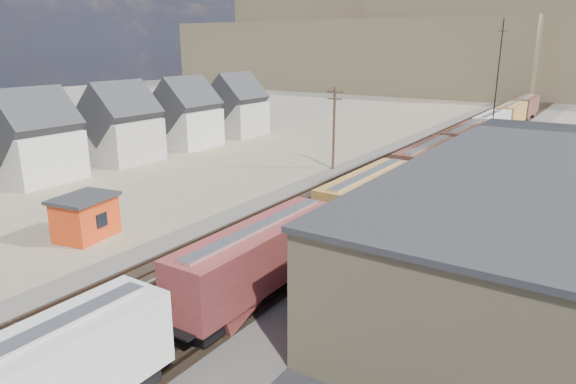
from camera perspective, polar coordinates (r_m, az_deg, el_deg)
The scene contains 11 objects.
ground at distance 28.44m, azimuth -22.22°, elevation -16.83°, with size 300.00×300.00×0.00m, color #6B6356.
ballast_bed at distance 67.67m, azimuth 14.62°, elevation 2.91°, with size 18.00×200.00×0.06m, color #4C4742.
dirt_yard at distance 68.19m, azimuth -4.34°, elevation 3.47°, with size 24.00×180.00×0.03m, color brown.
rail_tracks at distance 67.82m, azimuth 14.19°, elevation 3.04°, with size 11.40×200.00×0.24m.
freight_train at distance 64.04m, azimuth 17.39°, elevation 4.49°, with size 3.00×119.74×4.46m.
warehouse at distance 39.76m, azimuth 23.62°, elevation -1.71°, with size 12.40×40.40×7.25m.
utility_pole_north at distance 62.72m, azimuth 5.13°, elevation 7.26°, with size 2.20×0.32×10.00m.
radio_mast at distance 74.39m, azimuth 22.13°, elevation 10.52°, with size 1.20×0.16×18.00m.
townhouse_row at distance 67.20m, azimuth -22.03°, elevation 5.91°, with size 8.15×68.16×10.47m.
hills_north at distance 181.79m, azimuth 27.61°, elevation 14.13°, with size 265.00×80.00×32.00m.
maintenance_shed at distance 43.61m, azimuth -21.59°, elevation -2.58°, with size 4.42×5.29×3.46m.
Camera 1 is at (20.61, -12.71, 14.92)m, focal length 32.00 mm.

